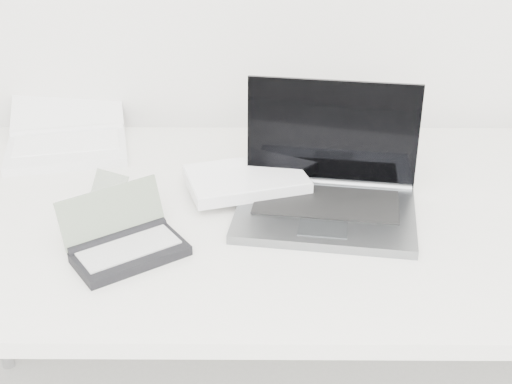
{
  "coord_description": "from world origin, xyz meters",
  "views": [
    {
      "loc": [
        -0.02,
        0.33,
        1.43
      ],
      "look_at": [
        -0.03,
        1.51,
        0.79
      ],
      "focal_mm": 50.0,
      "sensor_mm": 36.0,
      "label": 1
    }
  ],
  "objects_px": {
    "netbook_open_white": "(67,137)",
    "palmtop_charcoal": "(125,243)",
    "laptop_large": "(303,187)",
    "desk": "(271,229)"
  },
  "relations": [
    {
      "from": "netbook_open_white",
      "to": "palmtop_charcoal",
      "type": "bearing_deg",
      "value": -76.72
    },
    {
      "from": "netbook_open_white",
      "to": "laptop_large",
      "type": "bearing_deg",
      "value": -38.89
    },
    {
      "from": "netbook_open_white",
      "to": "palmtop_charcoal",
      "type": "xyz_separation_m",
      "value": [
        0.21,
        -0.45,
        0.0
      ]
    },
    {
      "from": "palmtop_charcoal",
      "to": "desk",
      "type": "bearing_deg",
      "value": -3.12
    },
    {
      "from": "desk",
      "to": "netbook_open_white",
      "type": "distance_m",
      "value": 0.56
    },
    {
      "from": "desk",
      "to": "palmtop_charcoal",
      "type": "bearing_deg",
      "value": -148.7
    },
    {
      "from": "desk",
      "to": "netbook_open_white",
      "type": "bearing_deg",
      "value": 147.91
    },
    {
      "from": "desk",
      "to": "laptop_large",
      "type": "distance_m",
      "value": 0.11
    },
    {
      "from": "laptop_large",
      "to": "netbook_open_white",
      "type": "relative_size",
      "value": 1.22
    },
    {
      "from": "palmtop_charcoal",
      "to": "laptop_large",
      "type": "bearing_deg",
      "value": -5.28
    }
  ]
}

